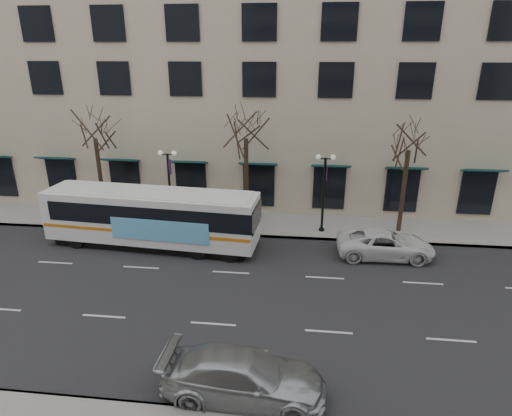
# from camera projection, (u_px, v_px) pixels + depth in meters

# --- Properties ---
(ground) EXTENTS (160.00, 160.00, 0.00)m
(ground) POSITION_uv_depth(u_px,v_px,m) (223.00, 296.00, 20.82)
(ground) COLOR black
(ground) RESTS_ON ground
(sidewalk_far) EXTENTS (80.00, 4.00, 0.15)m
(sidewalk_far) POSITION_uv_depth(u_px,v_px,m) (321.00, 227.00, 28.65)
(sidewalk_far) COLOR gray
(sidewalk_far) RESTS_ON ground
(building_hotel) EXTENTS (40.00, 20.00, 24.00)m
(building_hotel) POSITION_uv_depth(u_px,v_px,m) (241.00, 39.00, 36.37)
(building_hotel) COLOR #BAAB8E
(building_hotel) RESTS_ON ground
(tree_far_left) EXTENTS (3.60, 3.60, 8.34)m
(tree_far_left) POSITION_uv_depth(u_px,v_px,m) (93.00, 124.00, 27.71)
(tree_far_left) COLOR black
(tree_far_left) RESTS_ON ground
(tree_far_mid) EXTENTS (3.60, 3.60, 8.55)m
(tree_far_mid) POSITION_uv_depth(u_px,v_px,m) (246.00, 124.00, 26.59)
(tree_far_mid) COLOR black
(tree_far_mid) RESTS_ON ground
(tree_far_right) EXTENTS (3.60, 3.60, 8.06)m
(tree_far_right) POSITION_uv_depth(u_px,v_px,m) (410.00, 135.00, 25.71)
(tree_far_right) COLOR black
(tree_far_right) RESTS_ON ground
(lamp_post_left) EXTENTS (1.22, 0.45, 5.21)m
(lamp_post_left) POSITION_uv_depth(u_px,v_px,m) (170.00, 185.00, 27.94)
(lamp_post_left) COLOR black
(lamp_post_left) RESTS_ON ground
(lamp_post_right) EXTENTS (1.22, 0.45, 5.21)m
(lamp_post_right) POSITION_uv_depth(u_px,v_px,m) (324.00, 190.00, 26.90)
(lamp_post_right) COLOR black
(lamp_post_right) RESTS_ON ground
(city_bus) EXTENTS (12.96, 3.78, 3.46)m
(city_bus) POSITION_uv_depth(u_px,v_px,m) (153.00, 217.00, 25.48)
(city_bus) COLOR white
(city_bus) RESTS_ON ground
(silver_car) EXTENTS (5.74, 2.51, 1.64)m
(silver_car) POSITION_uv_depth(u_px,v_px,m) (244.00, 376.00, 14.57)
(silver_car) COLOR #ABAFB3
(silver_car) RESTS_ON ground
(white_pickup) EXTENTS (5.55, 2.68, 1.52)m
(white_pickup) POSITION_uv_depth(u_px,v_px,m) (385.00, 244.00, 24.51)
(white_pickup) COLOR white
(white_pickup) RESTS_ON ground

